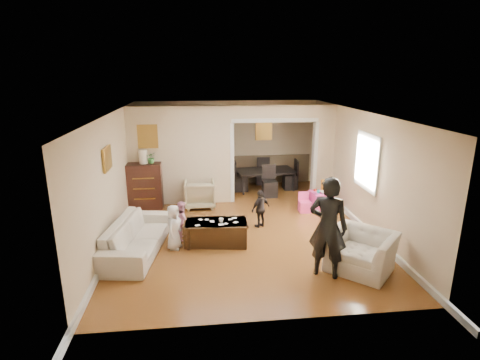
{
  "coord_description": "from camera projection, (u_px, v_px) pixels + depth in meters",
  "views": [
    {
      "loc": [
        -0.93,
        -8.11,
        3.44
      ],
      "look_at": [
        0.0,
        0.2,
        1.05
      ],
      "focal_mm": 28.45,
      "sensor_mm": 36.0,
      "label": 1
    }
  ],
  "objects": [
    {
      "name": "child_toddler",
      "position": [
        261.0,
        209.0,
        8.63
      ],
      "size": [
        0.55,
        0.46,
        0.88
      ],
      "primitive_type": "imported",
      "rotation": [
        0.0,
        0.0,
        -2.58
      ],
      "color": "black",
      "rests_on": "ground"
    },
    {
      "name": "child_kneel_b",
      "position": [
        182.0,
        220.0,
        8.02
      ],
      "size": [
        0.39,
        0.46,
        0.83
      ],
      "primitive_type": "imported",
      "rotation": [
        0.0,
        0.0,
        1.79
      ],
      "color": "pink",
      "rests_on": "ground"
    },
    {
      "name": "table_lamp",
      "position": [
        143.0,
        157.0,
        9.61
      ],
      "size": [
        0.22,
        0.22,
        0.36
      ],
      "primitive_type": "cylinder",
      "color": "beige",
      "rests_on": "dresser"
    },
    {
      "name": "floor",
      "position": [
        241.0,
        226.0,
        8.79
      ],
      "size": [
        7.0,
        7.0,
        0.0
      ],
      "primitive_type": "plane",
      "color": "#966026",
      "rests_on": "ground"
    },
    {
      "name": "child_kneel_a",
      "position": [
        174.0,
        227.0,
        7.56
      ],
      "size": [
        0.41,
        0.52,
        0.92
      ],
      "primitive_type": "imported",
      "rotation": [
        0.0,
        0.0,
        1.26
      ],
      "color": "white",
      "rests_on": "ground"
    },
    {
      "name": "adult_person",
      "position": [
        328.0,
        227.0,
        6.44
      ],
      "size": [
        0.78,
        0.69,
        1.79
      ],
      "primitive_type": "imported",
      "rotation": [
        0.0,
        0.0,
        2.64
      ],
      "color": "black",
      "rests_on": "ground"
    },
    {
      "name": "partition_left",
      "position": [
        181.0,
        156.0,
        10.01
      ],
      "size": [
        2.75,
        0.18,
        2.6
      ],
      "primitive_type": "cube",
      "color": "beige",
      "rests_on": "ground"
    },
    {
      "name": "partition_header",
      "position": [
        275.0,
        112.0,
        9.96
      ],
      "size": [
        2.22,
        0.18,
        0.35
      ],
      "primitive_type": "cube",
      "color": "beige",
      "rests_on": "partition_right"
    },
    {
      "name": "coffee_cup",
      "position": [
        221.0,
        220.0,
        7.74
      ],
      "size": [
        0.11,
        0.11,
        0.09
      ],
      "primitive_type": "imported",
      "rotation": [
        0.0,
        0.0,
        -0.13
      ],
      "color": "white",
      "rests_on": "coffee_table"
    },
    {
      "name": "armchair_front",
      "position": [
        361.0,
        251.0,
        6.77
      ],
      "size": [
        1.45,
        1.45,
        0.71
      ],
      "primitive_type": "imported",
      "rotation": [
        0.0,
        0.0,
        -0.75
      ],
      "color": "beige",
      "rests_on": "ground"
    },
    {
      "name": "toy_block",
      "position": [
        315.0,
        190.0,
        9.79
      ],
      "size": [
        0.1,
        0.09,
        0.05
      ],
      "primitive_type": "cube",
      "rotation": [
        0.0,
        0.0,
        0.46
      ],
      "color": "red",
      "rests_on": "play_table"
    },
    {
      "name": "armchair_back",
      "position": [
        200.0,
        193.0,
        9.96
      ],
      "size": [
        0.78,
        0.8,
        0.73
      ],
      "primitive_type": "imported",
      "rotation": [
        0.0,
        0.0,
        3.15
      ],
      "color": "tan",
      "rests_on": "ground"
    },
    {
      "name": "partition_right",
      "position": [
        323.0,
        153.0,
        10.42
      ],
      "size": [
        0.55,
        0.18,
        2.6
      ],
      "primitive_type": "cube",
      "color": "beige",
      "rests_on": "ground"
    },
    {
      "name": "potted_plant",
      "position": [
        151.0,
        158.0,
        9.64
      ],
      "size": [
        0.27,
        0.23,
        0.3
      ],
      "primitive_type": "imported",
      "color": "#3B7735",
      "rests_on": "dresser"
    },
    {
      "name": "framed_art_sofa_wall",
      "position": [
        107.0,
        159.0,
        7.43
      ],
      "size": [
        0.03,
        0.55,
        0.4
      ],
      "primitive_type": "cube",
      "color": "brown"
    },
    {
      "name": "cyan_cup",
      "position": [
        318.0,
        191.0,
        9.63
      ],
      "size": [
        0.08,
        0.08,
        0.08
      ],
      "primitive_type": "cylinder",
      "color": "#21A8A6",
      "rests_on": "play_table"
    },
    {
      "name": "play_bowl",
      "position": [
        325.0,
        192.0,
        9.58
      ],
      "size": [
        0.24,
        0.24,
        0.05
      ],
      "primitive_type": "imported",
      "rotation": [
        0.0,
        0.0,
        0.11
      ],
      "color": "silver",
      "rests_on": "play_table"
    },
    {
      "name": "coffee_table",
      "position": [
        216.0,
        232.0,
        7.86
      ],
      "size": [
        1.34,
        0.79,
        0.47
      ],
      "primitive_type": "cube",
      "rotation": [
        0.0,
        0.0,
        -0.13
      ],
      "color": "#352011",
      "rests_on": "ground"
    },
    {
      "name": "cereal_box",
      "position": [
        325.0,
        185.0,
        9.76
      ],
      "size": [
        0.21,
        0.09,
        0.3
      ],
      "primitive_type": "cube",
      "rotation": [
        0.0,
        0.0,
        0.11
      ],
      "color": "yellow",
      "rests_on": "play_table"
    },
    {
      "name": "play_table",
      "position": [
        321.0,
        201.0,
        9.76
      ],
      "size": [
        0.55,
        0.55,
        0.48
      ],
      "primitive_type": "cube",
      "rotation": [
        0.0,
        0.0,
        0.11
      ],
      "color": "#DE3A9B",
      "rests_on": "ground"
    },
    {
      "name": "craft_papers",
      "position": [
        218.0,
        222.0,
        7.79
      ],
      "size": [
        0.89,
        0.42,
        0.0
      ],
      "color": "white",
      "rests_on": "coffee_table"
    },
    {
      "name": "window_pane",
      "position": [
        367.0,
        162.0,
        8.28
      ],
      "size": [
        0.03,
        0.95,
        1.1
      ],
      "primitive_type": "cube",
      "color": "white",
      "rests_on": "ground"
    },
    {
      "name": "framed_art_partition",
      "position": [
        148.0,
        136.0,
        9.67
      ],
      "size": [
        0.45,
        0.03,
        0.55
      ],
      "primitive_type": "cube",
      "color": "brown",
      "rests_on": "partition_left"
    },
    {
      "name": "dresser",
      "position": [
        145.0,
        186.0,
        9.83
      ],
      "size": [
        0.86,
        0.49,
        1.19
      ],
      "primitive_type": "cube",
      "color": "black",
      "rests_on": "ground"
    },
    {
      "name": "sofa",
      "position": [
        137.0,
        236.0,
        7.45
      ],
      "size": [
        1.19,
        2.32,
        0.65
      ],
      "primitive_type": "imported",
      "rotation": [
        0.0,
        0.0,
        1.42
      ],
      "color": "beige",
      "rests_on": "ground"
    },
    {
      "name": "framed_art_alcove",
      "position": [
        264.0,
        130.0,
        11.73
      ],
      "size": [
        0.45,
        0.03,
        0.55
      ],
      "primitive_type": "cube",
      "color": "brown"
    },
    {
      "name": "dining_table",
      "position": [
        266.0,
        180.0,
        11.43
      ],
      "size": [
        1.81,
        1.14,
        0.6
      ],
      "primitive_type": "imported",
      "rotation": [
        0.0,
        0.0,
        0.11
      ],
      "color": "black",
      "rests_on": "ground"
    }
  ]
}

